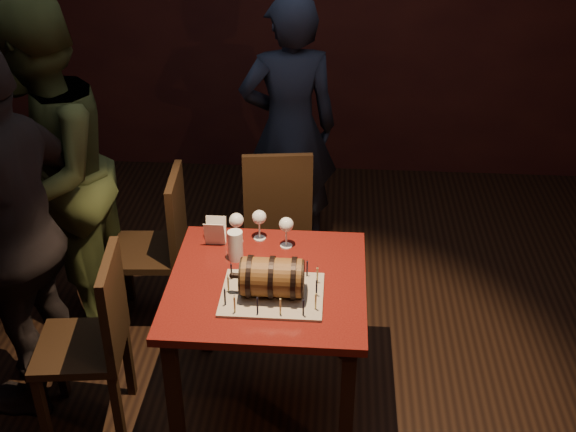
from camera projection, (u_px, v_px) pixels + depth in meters
The scene contains 16 objects.
room_shell at pixel (275, 132), 3.13m from camera, with size 5.04×5.04×2.80m.
pub_table at pixel (267, 300), 3.35m from camera, with size 0.90×0.90×0.75m.
cake_board at pixel (272, 294), 3.19m from camera, with size 0.45×0.35×0.01m, color gray.
barrel_cake at pixel (272, 277), 3.14m from camera, with size 0.33×0.19×0.19m.
birthday_candles at pixel (272, 286), 3.17m from camera, with size 0.40×0.30×0.09m.
wine_glass_left at pixel (236, 221), 3.52m from camera, with size 0.07×0.07×0.16m.
wine_glass_mid at pixel (259, 218), 3.54m from camera, with size 0.07×0.07×0.16m.
wine_glass_right at pixel (286, 226), 3.48m from camera, with size 0.07×0.07×0.16m.
pint_of_ale at pixel (235, 246), 3.41m from camera, with size 0.07×0.07×0.15m.
menu_card at pixel (215, 232), 3.53m from camera, with size 0.10×0.05×0.13m, color white, non-canonical shape.
chair_back at pixel (277, 209), 4.32m from camera, with size 0.45×0.45×0.93m.
chair_left_rear at pixel (161, 241), 4.01m from camera, with size 0.43×0.43×0.93m.
chair_left_front at pixel (96, 335), 3.31m from camera, with size 0.45×0.45×0.93m.
person_back at pixel (289, 130), 4.53m from camera, with size 0.62×0.41×1.71m, color #181E31.
person_left_rear at pixel (48, 176), 3.78m from camera, with size 0.91×0.71×1.88m, color #343E1F.
person_left_front at pixel (14, 236), 3.28m from camera, with size 1.09×0.45×1.86m, color black.
Camera 1 is at (0.27, -2.88, 2.66)m, focal length 45.00 mm.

